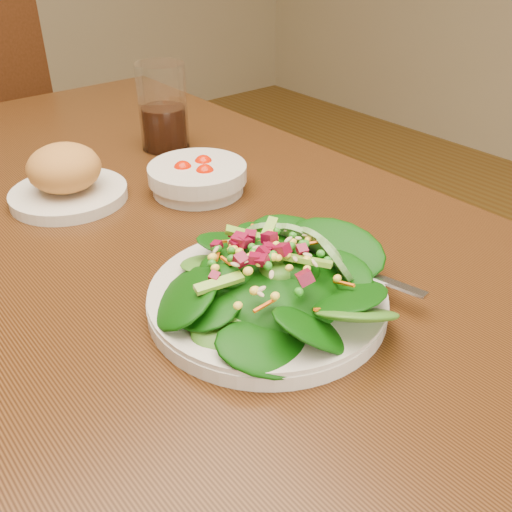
% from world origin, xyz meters
% --- Properties ---
extents(dining_table, '(0.90, 1.40, 0.75)m').
position_xyz_m(dining_table, '(0.00, 0.00, 0.65)').
color(dining_table, '#4C2B13').
rests_on(dining_table, ground_plane).
extents(salad_plate, '(0.28, 0.27, 0.08)m').
position_xyz_m(salad_plate, '(0.05, -0.29, 0.78)').
color(salad_plate, silver).
rests_on(salad_plate, dining_table).
extents(bread_plate, '(0.18, 0.18, 0.09)m').
position_xyz_m(bread_plate, '(-0.02, 0.11, 0.79)').
color(bread_plate, silver).
rests_on(bread_plate, dining_table).
extents(tomato_bowl, '(0.16, 0.16, 0.05)m').
position_xyz_m(tomato_bowl, '(0.15, 0.01, 0.77)').
color(tomato_bowl, silver).
rests_on(tomato_bowl, dining_table).
extents(drinking_glass, '(0.09, 0.09, 0.16)m').
position_xyz_m(drinking_glass, '(0.22, 0.21, 0.82)').
color(drinking_glass, silver).
rests_on(drinking_glass, dining_table).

